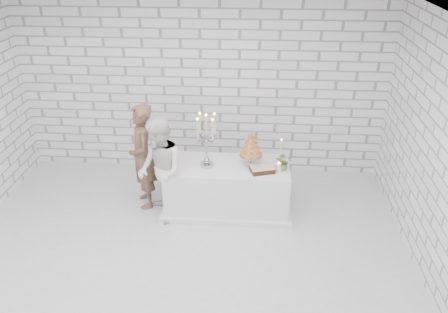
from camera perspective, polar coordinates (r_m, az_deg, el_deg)
ground at (r=5.92m, az=-5.61°, el=-13.08°), size 6.00×5.00×0.01m
ceiling at (r=4.58m, az=-7.39°, el=16.71°), size 6.00×5.00×0.01m
wall_back at (r=7.35m, az=-2.96°, el=8.96°), size 6.00×0.01×3.00m
wall_right at (r=5.42m, az=26.61°, el=-1.24°), size 0.01×5.00×3.00m
cake_table at (r=6.63m, az=0.44°, el=-3.98°), size 1.80×0.80×0.75m
groom at (r=6.65m, az=-10.39°, el=-0.03°), size 0.57×0.69×1.63m
bride at (r=6.30m, az=-8.20°, el=-1.84°), size 0.88×0.95×1.56m
candelabra at (r=6.24m, az=-2.26°, el=2.04°), size 0.34×0.34×0.82m
croquembouche at (r=6.35m, az=3.50°, el=1.02°), size 0.41×0.41×0.52m
chocolate_cake at (r=6.29m, az=4.92°, el=-1.60°), size 0.38×0.32×0.08m
pillar_candle at (r=6.32m, az=7.05°, el=-1.36°), size 0.10×0.10×0.12m
extra_taper at (r=6.57m, az=7.32°, el=0.82°), size 0.07×0.07×0.32m
flowers at (r=6.32m, az=7.68°, el=-0.62°), size 0.24×0.21×0.27m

